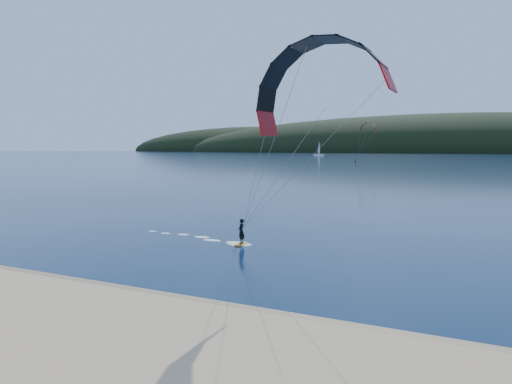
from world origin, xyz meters
TOP-DOWN VIEW (x-y plane):
  - ground at (0.00, 0.00)m, footprint 1800.00×1800.00m
  - wet_sand at (0.00, 4.50)m, footprint 220.00×2.50m
  - headland at (0.63, 745.28)m, footprint 1200.00×310.00m
  - kitesurfer_near at (7.46, 12.43)m, footprint 23.50×9.41m
  - kitesurfer_far at (-31.84, 191.95)m, footprint 11.10×8.37m
  - sailboat at (-122.22, 393.76)m, footprint 8.86×5.81m

SIDE VIEW (x-z plane):
  - ground at x=0.00m, z-range 0.00..0.00m
  - headland at x=0.63m, z-range -70.00..70.00m
  - wet_sand at x=0.00m, z-range 0.00..0.10m
  - sailboat at x=-122.22m, z-range -5.47..7.36m
  - kitesurfer_near at x=7.46m, z-range 2.47..16.26m
  - kitesurfer_far at x=-31.84m, z-range 5.92..22.76m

